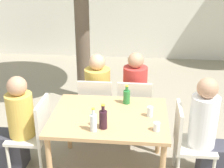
% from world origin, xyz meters
% --- Properties ---
extents(cafe_building_wall, '(10.00, 0.08, 2.80)m').
position_xyz_m(cafe_building_wall, '(0.00, 4.46, 1.40)').
color(cafe_building_wall, silver).
rests_on(cafe_building_wall, ground_plane).
extents(dining_table_front, '(1.29, 1.00, 0.76)m').
position_xyz_m(dining_table_front, '(0.00, 0.00, 0.68)').
color(dining_table_front, tan).
rests_on(dining_table_front, ground_plane).
extents(patio_chair_0, '(0.44, 0.44, 0.90)m').
position_xyz_m(patio_chair_0, '(-0.88, 0.00, 0.51)').
color(patio_chair_0, beige).
rests_on(patio_chair_0, ground_plane).
extents(patio_chair_1, '(0.44, 0.44, 0.90)m').
position_xyz_m(patio_chair_1, '(0.88, 0.00, 0.51)').
color(patio_chair_1, beige).
rests_on(patio_chair_1, ground_plane).
extents(patio_chair_2, '(0.44, 0.44, 0.90)m').
position_xyz_m(patio_chair_2, '(-0.26, 0.73, 0.51)').
color(patio_chair_2, beige).
rests_on(patio_chair_2, ground_plane).
extents(patio_chair_3, '(0.44, 0.44, 0.90)m').
position_xyz_m(patio_chair_3, '(0.26, 0.73, 0.51)').
color(patio_chair_3, beige).
rests_on(patio_chair_3, ground_plane).
extents(person_seated_0, '(0.55, 0.31, 1.18)m').
position_xyz_m(person_seated_0, '(-1.11, -0.00, 0.53)').
color(person_seated_0, '#383842').
rests_on(person_seated_0, ground_plane).
extents(person_seated_1, '(0.55, 0.30, 1.25)m').
position_xyz_m(person_seated_1, '(1.11, -0.00, 0.56)').
color(person_seated_1, '#383842').
rests_on(person_seated_1, ground_plane).
extents(person_seated_2, '(0.35, 0.58, 1.18)m').
position_xyz_m(person_seated_2, '(-0.26, 0.96, 0.53)').
color(person_seated_2, '#383842').
rests_on(person_seated_2, ground_plane).
extents(person_seated_3, '(0.33, 0.56, 1.22)m').
position_xyz_m(person_seated_3, '(0.26, 0.96, 0.55)').
color(person_seated_3, '#383842').
rests_on(person_seated_3, ground_plane).
extents(green_bottle_0, '(0.08, 0.08, 0.23)m').
position_xyz_m(green_bottle_0, '(0.17, 0.32, 0.85)').
color(green_bottle_0, '#287A38').
rests_on(green_bottle_0, dining_table_front).
extents(wine_bottle_1, '(0.08, 0.08, 0.27)m').
position_xyz_m(wine_bottle_1, '(-0.03, -0.28, 0.87)').
color(wine_bottle_1, '#331923').
rests_on(wine_bottle_1, dining_table_front).
extents(water_bottle_2, '(0.07, 0.07, 0.26)m').
position_xyz_m(water_bottle_2, '(-0.12, -0.34, 0.86)').
color(water_bottle_2, silver).
rests_on(water_bottle_2, dining_table_front).
extents(drinking_glass_0, '(0.07, 0.07, 0.11)m').
position_xyz_m(drinking_glass_0, '(0.45, 0.02, 0.82)').
color(drinking_glass_0, silver).
rests_on(drinking_glass_0, dining_table_front).
extents(drinking_glass_1, '(0.07, 0.07, 0.09)m').
position_xyz_m(drinking_glass_1, '(0.51, -0.27, 0.81)').
color(drinking_glass_1, white).
rests_on(drinking_glass_1, dining_table_front).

